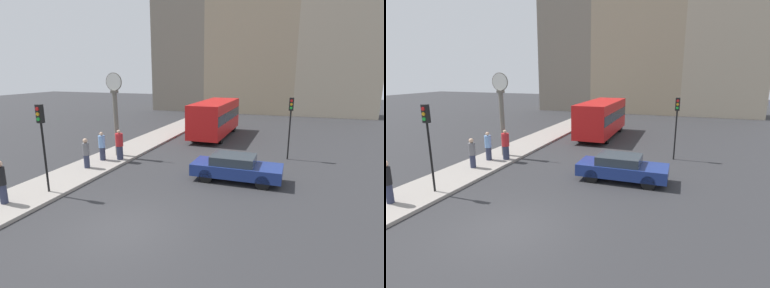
{
  "view_description": "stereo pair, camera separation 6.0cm",
  "coord_description": "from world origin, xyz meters",
  "views": [
    {
      "loc": [
        5.26,
        -7.96,
        5.2
      ],
      "look_at": [
        -0.13,
        7.44,
        1.29
      ],
      "focal_mm": 28.0,
      "sensor_mm": 36.0,
      "label": 1
    },
    {
      "loc": [
        5.32,
        -7.94,
        5.2
      ],
      "look_at": [
        -0.13,
        7.44,
        1.29
      ],
      "focal_mm": 28.0,
      "sensor_mm": 36.0,
      "label": 2
    }
  ],
  "objects": [
    {
      "name": "ground_plane",
      "position": [
        0.0,
        0.0,
        0.0
      ],
      "size": [
        120.0,
        120.0,
        0.0
      ],
      "primitive_type": "plane",
      "color": "#2D2D30"
    },
    {
      "name": "sidewalk_corner",
      "position": [
        -5.31,
        11.29,
        0.07
      ],
      "size": [
        2.73,
        26.58,
        0.14
      ],
      "primitive_type": "cube",
      "color": "gray",
      "rests_on": "ground_plane"
    },
    {
      "name": "building_row",
      "position": [
        0.07,
        32.71,
        8.32
      ],
      "size": [
        27.98,
        5.0,
        16.87
      ],
      "color": "gray",
      "rests_on": "ground_plane"
    },
    {
      "name": "sedan_car",
      "position": [
        2.67,
        5.94,
        0.67
      ],
      "size": [
        4.33,
        1.72,
        1.28
      ],
      "color": "navy",
      "rests_on": "ground_plane"
    },
    {
      "name": "bus_distant",
      "position": [
        -1.03,
        15.8,
        1.65
      ],
      "size": [
        2.46,
        7.73,
        2.9
      ],
      "color": "red",
      "rests_on": "ground_plane"
    },
    {
      "name": "traffic_light_near",
      "position": [
        -4.68,
        1.51,
        2.85
      ],
      "size": [
        0.26,
        0.24,
        3.79
      ],
      "color": "black",
      "rests_on": "sidewalk_corner"
    },
    {
      "name": "traffic_light_far",
      "position": [
        4.95,
        10.67,
        2.69
      ],
      "size": [
        0.26,
        0.24,
        3.76
      ],
      "color": "black",
      "rests_on": "ground_plane"
    },
    {
      "name": "street_clock",
      "position": [
        -5.14,
        7.65,
        2.83
      ],
      "size": [
        1.08,
        0.35,
        5.06
      ],
      "color": "#666056",
      "rests_on": "sidewalk_corner"
    },
    {
      "name": "pedestrian_red_top",
      "position": [
        -4.49,
        6.86,
        1.02
      ],
      "size": [
        0.44,
        0.44,
        1.79
      ],
      "color": "#2D334C",
      "rests_on": "sidewalk_corner"
    },
    {
      "name": "pedestrian_grey_jacket",
      "position": [
        -5.3,
        4.87,
        0.96
      ],
      "size": [
        0.35,
        0.35,
        1.63
      ],
      "color": "#2D334C",
      "rests_on": "sidewalk_corner"
    },
    {
      "name": "pedestrian_black_jacket",
      "position": [
        -5.42,
        -0.02,
        1.04
      ],
      "size": [
        0.33,
        0.33,
        1.75
      ],
      "color": "#2D334C",
      "rests_on": "sidewalk_corner"
    },
    {
      "name": "pedestrian_blue_stripe",
      "position": [
        -5.39,
        6.41,
        0.98
      ],
      "size": [
        0.38,
        0.38,
        1.68
      ],
      "color": "#2D334C",
      "rests_on": "sidewalk_corner"
    }
  ]
}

